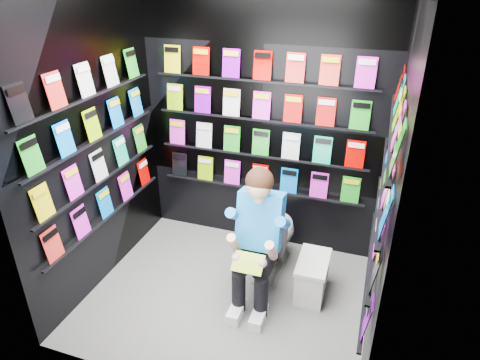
% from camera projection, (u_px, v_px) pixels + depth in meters
% --- Properties ---
extents(floor, '(2.40, 2.40, 0.00)m').
position_uv_depth(floor, '(228.00, 296.00, 3.85)').
color(floor, slate).
rests_on(floor, ground).
extents(wall_back, '(2.40, 0.04, 2.60)m').
position_uv_depth(wall_back, '(262.00, 124.00, 4.11)').
color(wall_back, black).
rests_on(wall_back, floor).
extents(wall_front, '(2.40, 0.04, 2.60)m').
position_uv_depth(wall_front, '(163.00, 234.00, 2.42)').
color(wall_front, black).
rests_on(wall_front, floor).
extents(wall_left, '(0.04, 2.00, 2.60)m').
position_uv_depth(wall_left, '(93.00, 146.00, 3.61)').
color(wall_left, black).
rests_on(wall_left, floor).
extents(wall_right, '(0.04, 2.00, 2.60)m').
position_uv_depth(wall_right, '(390.00, 188.00, 2.91)').
color(wall_right, black).
rests_on(wall_right, floor).
extents(comics_back, '(2.10, 0.06, 1.37)m').
position_uv_depth(comics_back, '(261.00, 124.00, 4.08)').
color(comics_back, red).
rests_on(comics_back, wall_back).
extents(comics_left, '(0.06, 1.70, 1.37)m').
position_uv_depth(comics_left, '(96.00, 146.00, 3.60)').
color(comics_left, red).
rests_on(comics_left, wall_left).
extents(comics_right, '(0.06, 1.70, 1.37)m').
position_uv_depth(comics_right, '(385.00, 187.00, 2.92)').
color(comics_right, red).
rests_on(comics_right, wall_right).
extents(toilet, '(0.43, 0.76, 0.73)m').
position_uv_depth(toilet, '(271.00, 236.00, 4.05)').
color(toilet, silver).
rests_on(toilet, floor).
extents(longbox, '(0.25, 0.44, 0.33)m').
position_uv_depth(longbox, '(312.00, 278.00, 3.81)').
color(longbox, silver).
rests_on(longbox, floor).
extents(longbox_lid, '(0.27, 0.47, 0.03)m').
position_uv_depth(longbox_lid, '(313.00, 262.00, 3.73)').
color(longbox_lid, silver).
rests_on(longbox_lid, longbox).
extents(reader, '(0.52, 0.75, 1.36)m').
position_uv_depth(reader, '(261.00, 221.00, 3.56)').
color(reader, blue).
rests_on(reader, toilet).
extents(held_comic, '(0.25, 0.15, 0.11)m').
position_uv_depth(held_comic, '(248.00, 263.00, 3.34)').
color(held_comic, green).
rests_on(held_comic, reader).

